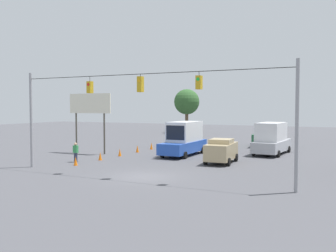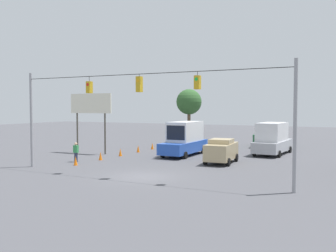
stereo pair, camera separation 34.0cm
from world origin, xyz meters
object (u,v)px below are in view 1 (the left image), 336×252
(traffic_cone_fifth, at_px, (151,146))
(pedestrian, at_px, (76,152))
(sedan_green_oncoming_deep, at_px, (263,138))
(traffic_cone_third, at_px, (120,152))
(overhead_signal_span, at_px, (140,108))
(tree_horizon_right, at_px, (187,102))
(box_truck_blue_withflow_mid, at_px, (184,139))
(traffic_cone_fourth, at_px, (137,149))
(traffic_cone_nearest, at_px, (76,161))
(traffic_cone_second, at_px, (100,156))
(roadside_billboard, at_px, (90,108))
(sedan_tan_crossing_near, at_px, (221,150))
(box_truck_silver_oncoming_far, at_px, (272,139))
(sedan_black_withflow_far, at_px, (186,139))

(traffic_cone_fifth, height_order, pedestrian, pedestrian)
(sedan_green_oncoming_deep, relative_size, traffic_cone_third, 6.59)
(overhead_signal_span, relative_size, tree_horizon_right, 2.51)
(box_truck_blue_withflow_mid, bearing_deg, traffic_cone_fourth, 0.75)
(traffic_cone_nearest, xyz_separation_m, traffic_cone_fifth, (0.11, -12.37, 0.00))
(traffic_cone_second, bearing_deg, tree_horizon_right, -78.61)
(traffic_cone_nearest, relative_size, traffic_cone_fifth, 1.00)
(sedan_green_oncoming_deep, distance_m, tree_horizon_right, 24.66)
(traffic_cone_second, height_order, roadside_billboard, roadside_billboard)
(traffic_cone_second, xyz_separation_m, traffic_cone_third, (-0.02, -2.97, 0.00))
(box_truck_blue_withflow_mid, distance_m, traffic_cone_nearest, 10.78)
(sedan_tan_crossing_near, height_order, traffic_cone_fourth, sedan_tan_crossing_near)
(box_truck_blue_withflow_mid, bearing_deg, roadside_billboard, 17.00)
(box_truck_silver_oncoming_far, xyz_separation_m, traffic_cone_nearest, (12.28, 13.82, -1.14))
(overhead_signal_span, distance_m, sedan_black_withflow_far, 18.56)
(traffic_cone_nearest, xyz_separation_m, tree_horizon_right, (7.00, -37.78, 5.06))
(sedan_green_oncoming_deep, distance_m, pedestrian, 22.12)
(traffic_cone_nearest, relative_size, traffic_cone_second, 1.00)
(box_truck_blue_withflow_mid, relative_size, traffic_cone_fifth, 9.29)
(sedan_black_withflow_far, relative_size, box_truck_blue_withflow_mid, 0.61)
(sedan_black_withflow_far, height_order, traffic_cone_second, sedan_black_withflow_far)
(sedan_tan_crossing_near, xyz_separation_m, traffic_cone_third, (9.75, 0.11, -0.67))
(sedan_green_oncoming_deep, relative_size, traffic_cone_fourth, 6.59)
(sedan_black_withflow_far, xyz_separation_m, box_truck_silver_oncoming_far, (-9.72, 1.81, 0.53))
(overhead_signal_span, bearing_deg, traffic_cone_fourth, -58.08)
(box_truck_silver_oncoming_far, height_order, traffic_cone_fourth, box_truck_silver_oncoming_far)
(traffic_cone_fifth, bearing_deg, box_truck_blue_withflow_mid, 150.47)
(box_truck_blue_withflow_mid, bearing_deg, sedan_black_withflow_far, -68.32)
(box_truck_silver_oncoming_far, bearing_deg, traffic_cone_fifth, 6.70)
(sedan_tan_crossing_near, bearing_deg, roadside_billboard, -2.02)
(box_truck_silver_oncoming_far, relative_size, box_truck_blue_withflow_mid, 1.00)
(tree_horizon_right, bearing_deg, sedan_green_oncoming_deep, 134.58)
(sedan_black_withflow_far, height_order, roadside_billboard, roadside_billboard)
(sedan_green_oncoming_deep, bearing_deg, box_truck_blue_withflow_mid, 65.57)
(sedan_green_oncoming_deep, relative_size, roadside_billboard, 0.80)
(sedan_black_withflow_far, height_order, tree_horizon_right, tree_horizon_right)
(box_truck_blue_withflow_mid, xyz_separation_m, traffic_cone_nearest, (5.01, 9.47, -1.19))
(sedan_black_withflow_far, relative_size, traffic_cone_fourth, 5.64)
(box_truck_silver_oncoming_far, xyz_separation_m, roadside_billboard, (16.15, 7.07, 2.96))
(pedestrian, bearing_deg, roadside_billboard, -63.38)
(sedan_tan_crossing_near, height_order, tree_horizon_right, tree_horizon_right)
(roadside_billboard, xyz_separation_m, pedestrian, (-2.66, 5.30, -3.65))
(box_truck_silver_oncoming_far, bearing_deg, sedan_tan_crossing_near, 71.37)
(traffic_cone_fourth, height_order, roadside_billboard, roadside_billboard)
(traffic_cone_fifth, relative_size, roadside_billboard, 0.12)
(sedan_green_oncoming_deep, relative_size, traffic_cone_nearest, 6.59)
(traffic_cone_second, xyz_separation_m, traffic_cone_fourth, (0.03, -6.20, 0.00))
(sedan_black_withflow_far, height_order, box_truck_silver_oncoming_far, box_truck_silver_oncoming_far)
(traffic_cone_second, distance_m, traffic_cone_third, 2.97)
(box_truck_blue_withflow_mid, height_order, traffic_cone_third, box_truck_blue_withflow_mid)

